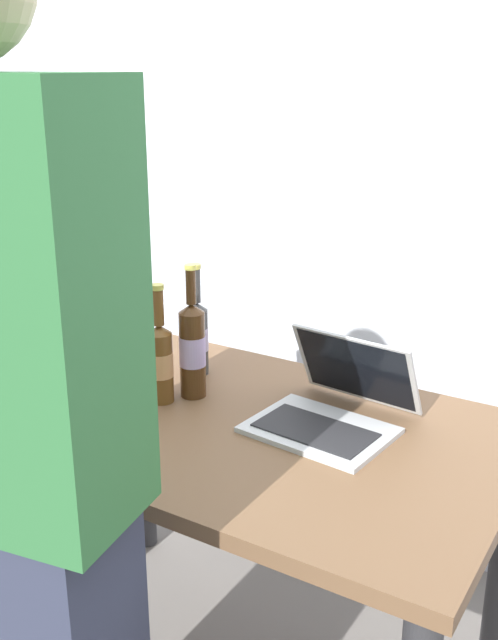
{
  "coord_description": "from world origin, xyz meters",
  "views": [
    {
      "loc": [
        0.84,
        -1.32,
        1.52
      ],
      "look_at": [
        0.03,
        0.0,
        0.99
      ],
      "focal_mm": 41.87,
      "sensor_mm": 36.0,
      "label": 1
    }
  ],
  "objects_px": {
    "beer_bottle_green": "(160,360)",
    "person_figure": "(11,481)",
    "beer_bottle_brown": "(192,348)",
    "laptop": "(333,406)",
    "beer_bottle_dark": "(196,334)"
  },
  "relations": [
    {
      "from": "beer_bottle_brown",
      "to": "laptop",
      "type": "bearing_deg",
      "value": 6.37
    },
    {
      "from": "laptop",
      "to": "beer_bottle_dark",
      "type": "relative_size",
      "value": 1.16
    },
    {
      "from": "beer_bottle_dark",
      "to": "person_figure",
      "type": "xyz_separation_m",
      "value": [
        0.22,
        -0.82,
        0.05
      ]
    },
    {
      "from": "beer_bottle_green",
      "to": "beer_bottle_brown",
      "type": "xyz_separation_m",
      "value": [
        0.05,
        0.07,
        0.02
      ]
    },
    {
      "from": "beer_bottle_green",
      "to": "person_figure",
      "type": "bearing_deg",
      "value": -72.68
    },
    {
      "from": "beer_bottle_green",
      "to": "beer_bottle_dark",
      "type": "height_order",
      "value": "beer_bottle_dark"
    },
    {
      "from": "laptop",
      "to": "beer_bottle_brown",
      "type": "relative_size",
      "value": 1.03
    },
    {
      "from": "beer_bottle_green",
      "to": "beer_bottle_dark",
      "type": "bearing_deg",
      "value": 98.26
    },
    {
      "from": "beer_bottle_green",
      "to": "beer_bottle_brown",
      "type": "distance_m",
      "value": 0.08
    },
    {
      "from": "beer_bottle_green",
      "to": "laptop",
      "type": "bearing_deg",
      "value": 14.71
    },
    {
      "from": "laptop",
      "to": "beer_bottle_brown",
      "type": "distance_m",
      "value": 0.37
    },
    {
      "from": "laptop",
      "to": "beer_bottle_brown",
      "type": "bearing_deg",
      "value": -173.63
    },
    {
      "from": "beer_bottle_brown",
      "to": "person_figure",
      "type": "height_order",
      "value": "person_figure"
    },
    {
      "from": "beer_bottle_dark",
      "to": "laptop",
      "type": "bearing_deg",
      "value": -10.52
    },
    {
      "from": "beer_bottle_green",
      "to": "beer_bottle_brown",
      "type": "height_order",
      "value": "beer_bottle_brown"
    }
  ]
}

